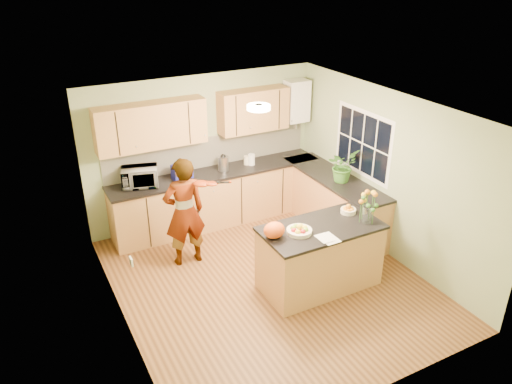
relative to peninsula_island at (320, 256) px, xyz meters
name	(u,v)px	position (x,y,z in m)	size (l,w,h in m)	color
floor	(268,281)	(-0.58, 0.39, -0.47)	(4.50, 4.50, 0.00)	#523117
ceiling	(270,110)	(-0.58, 0.39, 2.03)	(4.00, 4.50, 0.02)	white
wall_back	(204,149)	(-0.58, 2.64, 0.78)	(4.00, 0.02, 2.50)	#90A677
wall_front	(384,297)	(-0.58, -1.86, 0.78)	(4.00, 0.02, 2.50)	#90A677
wall_left	(116,240)	(-2.58, 0.39, 0.78)	(0.02, 4.50, 2.50)	#90A677
wall_right	(387,175)	(1.42, 0.39, 0.78)	(0.02, 4.50, 2.50)	#90A677
back_counter	(218,197)	(-0.48, 2.34, 0.00)	(3.64, 0.62, 0.94)	#BC7B4B
right_counter	(333,203)	(1.12, 1.24, 0.00)	(0.62, 2.24, 0.94)	#BC7B4B
splashback	(210,151)	(-0.48, 2.62, 0.73)	(3.60, 0.02, 0.52)	silver
upper_cabinets	(196,119)	(-0.76, 2.47, 1.38)	(3.20, 0.34, 0.70)	#BC7B4B
boiler	(296,101)	(1.12, 2.48, 1.43)	(0.40, 0.30, 0.86)	white
window_right	(363,143)	(1.41, 0.99, 1.08)	(0.01, 1.30, 1.05)	white
light_switch	(131,261)	(-2.57, -0.21, 0.83)	(0.02, 0.09, 0.09)	white
ceiling_lamp	(259,107)	(-0.58, 0.69, 1.99)	(0.30, 0.30, 0.07)	#FFEABF
peninsula_island	(320,256)	(0.00, 0.00, 0.00)	(1.63, 0.84, 0.93)	#BC7B4B
fruit_dish	(299,230)	(-0.35, 0.00, 0.51)	(0.33, 0.33, 0.12)	beige
orange_bowl	(348,209)	(0.55, 0.15, 0.52)	(0.21, 0.21, 0.12)	beige
flower_vase	(368,200)	(0.60, -0.18, 0.81)	(0.28, 0.28, 0.51)	silver
orange_bag	(274,230)	(-0.70, 0.05, 0.57)	(0.28, 0.24, 0.21)	#DF4E12
papers	(329,238)	(-0.10, -0.30, 0.47)	(0.21, 0.28, 0.01)	white
violinist	(184,212)	(-1.41, 1.41, 0.37)	(0.61, 0.40, 1.67)	tan
violin	(201,184)	(-1.21, 1.19, 0.87)	(0.55, 0.22, 0.11)	#591305
microwave	(140,177)	(-1.76, 2.38, 0.62)	(0.55, 0.37, 0.30)	white
blue_box	(182,172)	(-1.10, 2.31, 0.59)	(0.30, 0.22, 0.24)	navy
kettle	(223,163)	(-0.37, 2.34, 0.61)	(0.18, 0.18, 0.33)	#ADADB2
jar_cream	(247,160)	(0.09, 2.39, 0.55)	(0.10, 0.10, 0.15)	beige
jar_white	(251,160)	(0.16, 2.34, 0.56)	(0.12, 0.12, 0.19)	white
potted_plant	(342,166)	(1.12, 1.07, 0.73)	(0.47, 0.40, 0.52)	#3E7C29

